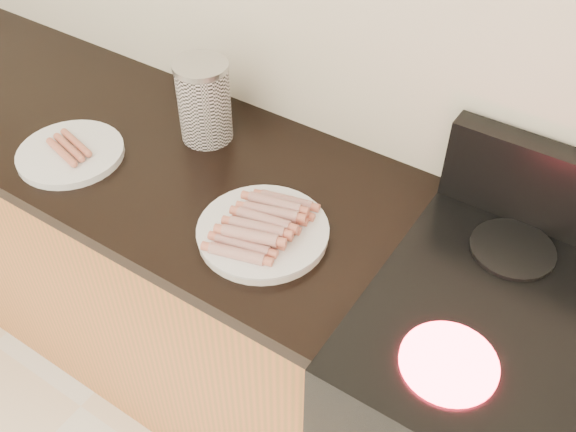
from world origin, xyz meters
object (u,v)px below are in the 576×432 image
Objects in this scene: canister at (204,101)px; mug at (213,97)px; main_plate at (263,233)px; side_plate at (71,153)px.

mug is at bearing 120.08° from canister.
side_plate is (-0.57, -0.04, -0.00)m from main_plate.
mug is (-0.39, 0.33, 0.03)m from main_plate.
main_plate is at bearing -33.72° from canister.
canister is at bearing 47.94° from side_plate.
canister is 2.45× the size of mug.
canister is (0.23, 0.26, 0.10)m from side_plate.
main_plate is 1.08× the size of side_plate.
main_plate is 0.51m from mug.
side_plate is at bearing -132.06° from canister.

